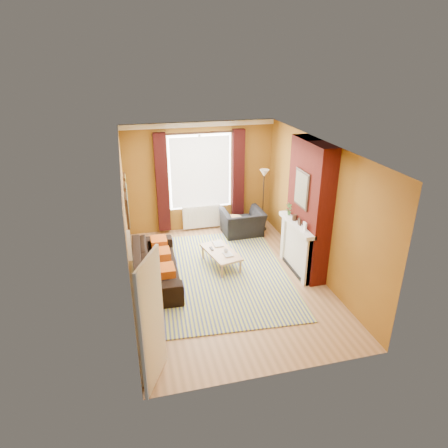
{
  "coord_description": "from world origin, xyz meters",
  "views": [
    {
      "loc": [
        -1.82,
        -6.92,
        4.37
      ],
      "look_at": [
        0.0,
        0.25,
        1.15
      ],
      "focal_mm": 32.0,
      "sensor_mm": 36.0,
      "label": 1
    }
  ],
  "objects_px": {
    "armchair": "(243,223)",
    "wicker_stool": "(234,226)",
    "sofa": "(156,265)",
    "coffee_table": "(221,253)",
    "floor_lamp": "(264,183)"
  },
  "relations": [
    {
      "from": "wicker_stool",
      "to": "sofa",
      "type": "bearing_deg",
      "value": -141.65
    },
    {
      "from": "sofa",
      "to": "armchair",
      "type": "height_order",
      "value": "sofa"
    },
    {
      "from": "armchair",
      "to": "coffee_table",
      "type": "relative_size",
      "value": 0.87
    },
    {
      "from": "coffee_table",
      "to": "floor_lamp",
      "type": "relative_size",
      "value": 0.72
    },
    {
      "from": "armchair",
      "to": "floor_lamp",
      "type": "distance_m",
      "value": 1.15
    },
    {
      "from": "armchair",
      "to": "floor_lamp",
      "type": "bearing_deg",
      "value": -163.08
    },
    {
      "from": "sofa",
      "to": "wicker_stool",
      "type": "relative_size",
      "value": 4.52
    },
    {
      "from": "armchair",
      "to": "sofa",
      "type": "bearing_deg",
      "value": 34.03
    },
    {
      "from": "wicker_stool",
      "to": "floor_lamp",
      "type": "height_order",
      "value": "floor_lamp"
    },
    {
      "from": "sofa",
      "to": "coffee_table",
      "type": "distance_m",
      "value": 1.45
    },
    {
      "from": "wicker_stool",
      "to": "armchair",
      "type": "bearing_deg",
      "value": -9.08
    },
    {
      "from": "armchair",
      "to": "wicker_stool",
      "type": "bearing_deg",
      "value": -10.14
    },
    {
      "from": "sofa",
      "to": "coffee_table",
      "type": "relative_size",
      "value": 1.94
    },
    {
      "from": "sofa",
      "to": "armchair",
      "type": "xyz_separation_m",
      "value": [
        2.36,
        1.66,
        -0.0
      ]
    },
    {
      "from": "coffee_table",
      "to": "floor_lamp",
      "type": "distance_m",
      "value": 2.45
    }
  ]
}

